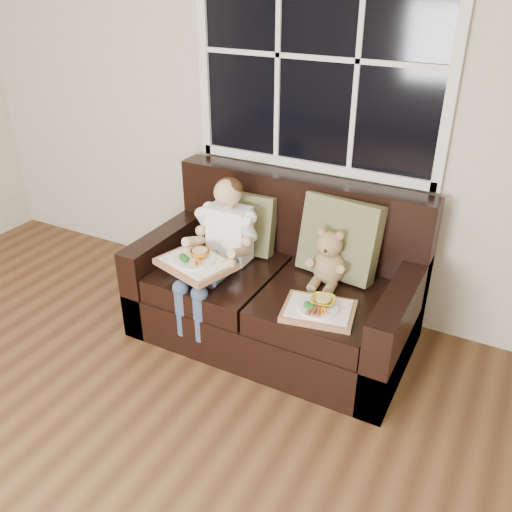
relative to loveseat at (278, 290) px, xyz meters
The scene contains 8 objects.
window_back 1.42m from the loveseat, 90.00° to the left, with size 1.62×0.04×1.37m.
loveseat is the anchor object (origin of this frame).
pillow_left 0.49m from the loveseat, 154.28° to the left, with size 0.40×0.20×0.40m.
pillow_right 0.52m from the loveseat, 25.10° to the left, with size 0.50×0.27×0.49m.
child 0.49m from the loveseat, 160.68° to the right, with size 0.38×0.59×0.85m.
teddy_bear 0.42m from the loveseat, ahead, with size 0.21×0.27×0.36m.
tray_left 0.58m from the loveseat, 139.45° to the right, with size 0.50×0.43×0.10m.
tray_right 0.53m from the loveseat, 38.40° to the right, with size 0.44×0.36×0.09m.
Camera 1 is at (1.80, -0.62, 2.14)m, focal length 38.00 mm.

